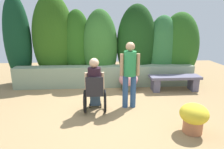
# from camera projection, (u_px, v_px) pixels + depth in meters

# --- Properties ---
(ground_plane) EXTENTS (12.26, 12.26, 0.00)m
(ground_plane) POSITION_uv_depth(u_px,v_px,m) (108.00, 110.00, 4.84)
(ground_plane) COLOR #93764E
(stone_retaining_wall) EXTENTS (5.97, 0.46, 0.70)m
(stone_retaining_wall) POSITION_uv_depth(u_px,v_px,m) (105.00, 76.00, 6.57)
(stone_retaining_wall) COLOR gray
(stone_retaining_wall) RESTS_ON ground
(hedge_backdrop) EXTENTS (6.87, 1.17, 3.07)m
(hedge_backdrop) POSITION_uv_depth(u_px,v_px,m) (108.00, 44.00, 6.86)
(hedge_backdrop) COLOR #113A21
(hedge_backdrop) RESTS_ON ground
(stone_bench) EXTENTS (1.59, 0.46, 0.48)m
(stone_bench) POSITION_uv_depth(u_px,v_px,m) (175.00, 81.00, 6.14)
(stone_bench) COLOR slate
(stone_bench) RESTS_ON ground
(person_in_wheelchair) EXTENTS (0.53, 0.66, 1.33)m
(person_in_wheelchair) POSITION_uv_depth(u_px,v_px,m) (95.00, 87.00, 4.60)
(person_in_wheelchair) COLOR black
(person_in_wheelchair) RESTS_ON ground
(person_standing_companion) EXTENTS (0.49, 0.30, 1.66)m
(person_standing_companion) POSITION_uv_depth(u_px,v_px,m) (130.00, 71.00, 4.76)
(person_standing_companion) COLOR #2B4C7B
(person_standing_companion) RESTS_ON ground
(flower_pot_purple_near) EXTENTS (0.55, 0.55, 0.59)m
(flower_pot_purple_near) POSITION_uv_depth(u_px,v_px,m) (194.00, 117.00, 3.77)
(flower_pot_purple_near) COLOR #AE6944
(flower_pot_purple_near) RESTS_ON ground
(flower_pot_terracotta_by_wall) EXTENTS (0.61, 0.61, 0.57)m
(flower_pot_terracotta_by_wall) POSITION_uv_depth(u_px,v_px,m) (128.00, 81.00, 6.17)
(flower_pot_terracotta_by_wall) COLOR #565840
(flower_pot_terracotta_by_wall) RESTS_ON ground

